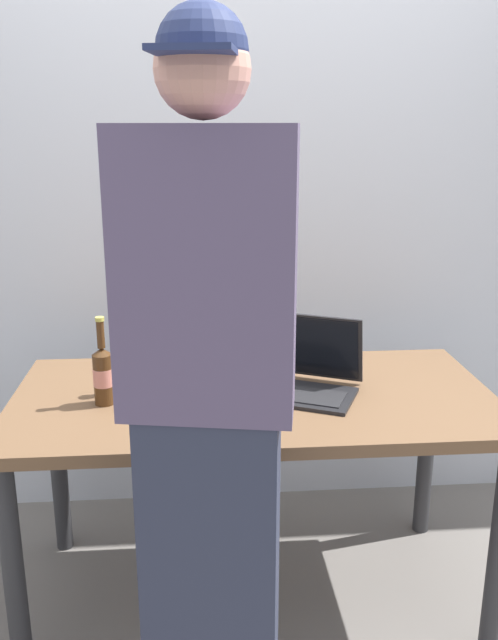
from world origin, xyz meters
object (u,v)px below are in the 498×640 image
at_px(person_figure, 209,414).
at_px(laptop, 308,374).
at_px(beer_bottle_dark, 103,374).
at_px(beer_bottle_brown, 144,361).

bearing_deg(person_figure, laptop, 60.36).
xyz_separation_m(laptop, person_figure, (-0.34, -0.59, 0.14)).
distance_m(beer_bottle_dark, person_figure, 0.63).
height_order(laptop, beer_bottle_brown, beer_bottle_brown).
bearing_deg(beer_bottle_brown, laptop, -4.11).
height_order(laptop, person_figure, person_figure).
bearing_deg(person_figure, beer_bottle_dark, 120.52).
relative_size(beer_bottle_brown, person_figure, 0.15).
xyz_separation_m(beer_bottle_brown, person_figure, (0.20, -0.63, 0.09)).
distance_m(laptop, beer_bottle_brown, 0.54).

